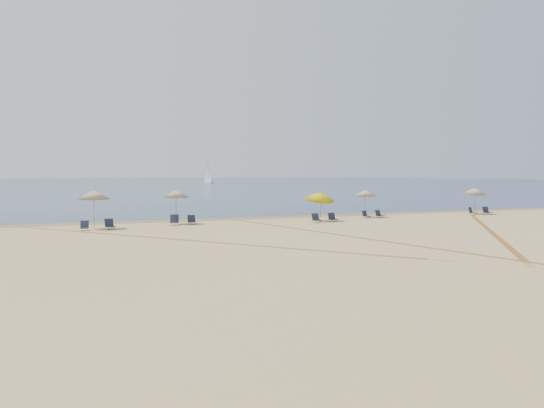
{
  "coord_description": "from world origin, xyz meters",
  "views": [
    {
      "loc": [
        -16.8,
        -18.83,
        3.56
      ],
      "look_at": [
        0.0,
        20.0,
        1.3
      ],
      "focal_mm": 38.17,
      "sensor_mm": 36.0,
      "label": 1
    }
  ],
  "objects_px": {
    "chair_2": "(85,226)",
    "chair_4": "(174,220)",
    "umbrella_3": "(320,196)",
    "chair_5": "(192,220)",
    "chair_3": "(110,225)",
    "umbrella_4": "(365,193)",
    "chair_9": "(379,214)",
    "chair_7": "(332,218)",
    "chair_6": "(316,219)",
    "sailboat_1": "(208,176)",
    "umbrella_2": "(176,194)",
    "chair_11": "(487,211)",
    "umbrella_5": "(475,191)",
    "chair_10": "(472,212)",
    "chair_8": "(366,215)",
    "umbrella_1": "(94,195)"
  },
  "relations": [
    {
      "from": "umbrella_5",
      "to": "chair_9",
      "type": "xyz_separation_m",
      "value": [
        -9.9,
        -0.15,
        -1.74
      ]
    },
    {
      "from": "chair_4",
      "to": "umbrella_2",
      "type": "bearing_deg",
      "value": 81.85
    },
    {
      "from": "chair_2",
      "to": "sailboat_1",
      "type": "bearing_deg",
      "value": 78.73
    },
    {
      "from": "umbrella_4",
      "to": "chair_5",
      "type": "height_order",
      "value": "umbrella_4"
    },
    {
      "from": "umbrella_3",
      "to": "chair_5",
      "type": "distance_m",
      "value": 9.63
    },
    {
      "from": "chair_10",
      "to": "chair_8",
      "type": "bearing_deg",
      "value": 154.69
    },
    {
      "from": "umbrella_3",
      "to": "chair_3",
      "type": "relative_size",
      "value": 3.23
    },
    {
      "from": "chair_6",
      "to": "chair_11",
      "type": "distance_m",
      "value": 17.28
    },
    {
      "from": "chair_2",
      "to": "chair_5",
      "type": "relative_size",
      "value": 0.95
    },
    {
      "from": "umbrella_1",
      "to": "chair_9",
      "type": "relative_size",
      "value": 3.55
    },
    {
      "from": "sailboat_1",
      "to": "chair_9",
      "type": "bearing_deg",
      "value": -119.2
    },
    {
      "from": "umbrella_2",
      "to": "chair_2",
      "type": "distance_m",
      "value": 6.93
    },
    {
      "from": "umbrella_4",
      "to": "chair_3",
      "type": "distance_m",
      "value": 20.44
    },
    {
      "from": "umbrella_4",
      "to": "chair_10",
      "type": "height_order",
      "value": "umbrella_4"
    },
    {
      "from": "umbrella_5",
      "to": "chair_6",
      "type": "xyz_separation_m",
      "value": [
        -16.67,
        -2.24,
        -1.72
      ]
    },
    {
      "from": "chair_2",
      "to": "umbrella_4",
      "type": "bearing_deg",
      "value": 14.01
    },
    {
      "from": "chair_9",
      "to": "umbrella_5",
      "type": "bearing_deg",
      "value": -14.06
    },
    {
      "from": "chair_4",
      "to": "chair_6",
      "type": "bearing_deg",
      "value": 3.92
    },
    {
      "from": "umbrella_2",
      "to": "chair_4",
      "type": "xyz_separation_m",
      "value": [
        -0.28,
        -0.62,
        -1.82
      ]
    },
    {
      "from": "chair_5",
      "to": "sailboat_1",
      "type": "height_order",
      "value": "sailboat_1"
    },
    {
      "from": "umbrella_3",
      "to": "umbrella_4",
      "type": "xyz_separation_m",
      "value": [
        5.12,
        1.87,
        0.09
      ]
    },
    {
      "from": "chair_2",
      "to": "chair_4",
      "type": "relative_size",
      "value": 0.8
    },
    {
      "from": "chair_2",
      "to": "chair_8",
      "type": "distance_m",
      "value": 21.49
    },
    {
      "from": "chair_2",
      "to": "chair_9",
      "type": "distance_m",
      "value": 22.7
    },
    {
      "from": "chair_2",
      "to": "chair_4",
      "type": "xyz_separation_m",
      "value": [
        6.04,
        1.51,
        0.04
      ]
    },
    {
      "from": "sailboat_1",
      "to": "umbrella_5",
      "type": "bearing_deg",
      "value": -115.85
    },
    {
      "from": "chair_3",
      "to": "chair_5",
      "type": "height_order",
      "value": "chair_3"
    },
    {
      "from": "chair_8",
      "to": "umbrella_1",
      "type": "bearing_deg",
      "value": 163.83
    },
    {
      "from": "umbrella_4",
      "to": "chair_9",
      "type": "relative_size",
      "value": 3.23
    },
    {
      "from": "chair_2",
      "to": "chair_10",
      "type": "height_order",
      "value": "chair_10"
    },
    {
      "from": "umbrella_4",
      "to": "chair_2",
      "type": "xyz_separation_m",
      "value": [
        -21.81,
        -2.18,
        -1.7
      ]
    },
    {
      "from": "chair_2",
      "to": "chair_10",
      "type": "xyz_separation_m",
      "value": [
        31.74,
        0.94,
        0.02
      ]
    },
    {
      "from": "chair_11",
      "to": "umbrella_5",
      "type": "bearing_deg",
      "value": 124.45
    },
    {
      "from": "chair_4",
      "to": "chair_7",
      "type": "distance_m",
      "value": 11.51
    },
    {
      "from": "umbrella_1",
      "to": "chair_5",
      "type": "relative_size",
      "value": 3.65
    },
    {
      "from": "umbrella_4",
      "to": "chair_9",
      "type": "bearing_deg",
      "value": -42.12
    },
    {
      "from": "umbrella_4",
      "to": "chair_6",
      "type": "relative_size",
      "value": 3.39
    },
    {
      "from": "umbrella_2",
      "to": "chair_3",
      "type": "height_order",
      "value": "umbrella_2"
    },
    {
      "from": "umbrella_3",
      "to": "chair_9",
      "type": "distance_m",
      "value": 6.28
    },
    {
      "from": "umbrella_4",
      "to": "chair_5",
      "type": "xyz_separation_m",
      "value": [
        -14.54,
        -0.61,
        -1.68
      ]
    },
    {
      "from": "umbrella_4",
      "to": "chair_5",
      "type": "bearing_deg",
      "value": -177.61
    },
    {
      "from": "umbrella_4",
      "to": "chair_7",
      "type": "height_order",
      "value": "umbrella_4"
    },
    {
      "from": "chair_3",
      "to": "chair_6",
      "type": "bearing_deg",
      "value": -14.28
    },
    {
      "from": "chair_7",
      "to": "chair_6",
      "type": "bearing_deg",
      "value": -165.87
    },
    {
      "from": "umbrella_2",
      "to": "chair_11",
      "type": "height_order",
      "value": "umbrella_2"
    },
    {
      "from": "chair_4",
      "to": "chair_9",
      "type": "height_order",
      "value": "chair_4"
    },
    {
      "from": "chair_3",
      "to": "chair_4",
      "type": "relative_size",
      "value": 0.9
    },
    {
      "from": "chair_10",
      "to": "chair_11",
      "type": "xyz_separation_m",
      "value": [
        1.37,
        -0.28,
        0.02
      ]
    },
    {
      "from": "chair_9",
      "to": "chair_10",
      "type": "distance_m",
      "value": 9.09
    },
    {
      "from": "chair_2",
      "to": "chair_5",
      "type": "distance_m",
      "value": 7.44
    }
  ]
}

